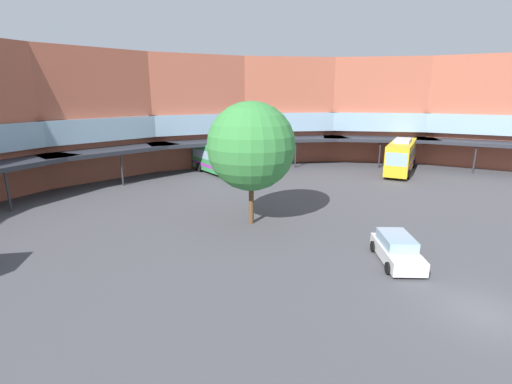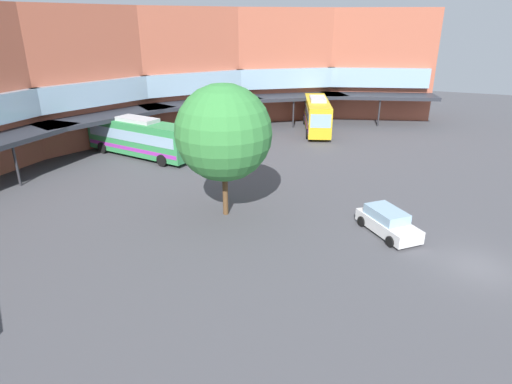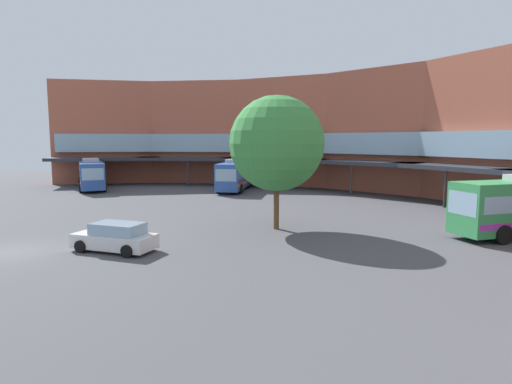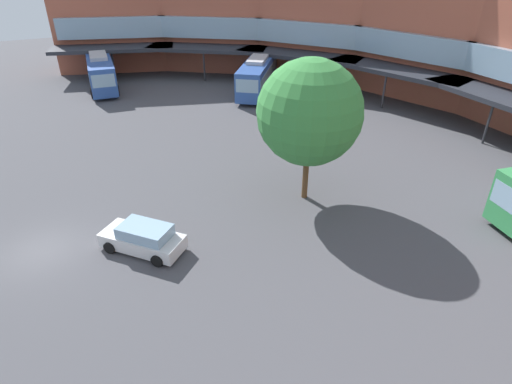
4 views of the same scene
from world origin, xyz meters
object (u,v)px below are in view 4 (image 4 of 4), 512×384
object	(u,v)px
bus_0	(257,75)
parked_car	(143,238)
bus_3	(101,71)
plaza_tree	(310,113)

from	to	relation	value
bus_0	parked_car	bearing A→B (deg)	-1.45
parked_car	bus_0	bearing A→B (deg)	-80.37
bus_0	parked_car	size ratio (longest dim) A/B	2.37
bus_3	parked_car	size ratio (longest dim) A/B	2.61
parked_car	bus_3	bearing A→B (deg)	-47.36
plaza_tree	parked_car	bearing A→B (deg)	-83.88
bus_0	bus_3	world-z (taller)	bus_3
bus_0	plaza_tree	bearing A→B (deg)	17.98
bus_3	plaza_tree	distance (m)	32.11
bus_3	plaza_tree	size ratio (longest dim) A/B	1.32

